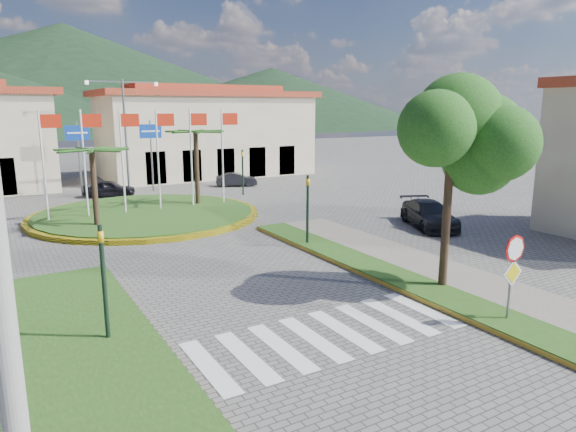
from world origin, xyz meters
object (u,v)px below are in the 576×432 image
roundabout_island (146,214)px  car_dark_b (236,180)px  stop_sign (513,264)px  deciduous_tree (452,136)px  car_side_right (429,214)px  car_dark_a (109,188)px

roundabout_island → car_dark_b: 12.29m
stop_sign → deciduous_tree: (0.60, 3.04, 3.38)m
car_side_right → deciduous_tree: bearing=-109.4°
stop_sign → car_dark_a: bearing=100.6°
deciduous_tree → car_side_right: (6.50, 7.05, -4.50)m
deciduous_tree → car_side_right: size_ratio=1.47×
deciduous_tree → car_dark_a: (-5.85, 25.00, -4.59)m
roundabout_island → stop_sign: 20.69m
car_dark_b → car_side_right: size_ratio=0.69×
roundabout_island → stop_sign: roundabout_island is taller
car_dark_a → car_dark_b: size_ratio=1.07×
stop_sign → car_dark_b: stop_sign is taller
car_dark_b → car_dark_a: bearing=111.1°
roundabout_island → car_dark_a: roundabout_island is taller
stop_sign → car_dark_b: bearing=81.0°
deciduous_tree → stop_sign: bearing=-101.2°
car_dark_b → car_side_right: (2.67, -17.95, 0.14)m
car_dark_a → car_dark_b: (9.68, 0.00, -0.06)m
car_dark_a → car_dark_b: car_dark_a is taller
stop_sign → car_dark_b: (4.43, 28.04, -1.26)m
car_dark_b → car_side_right: car_side_right is taller
stop_sign → car_dark_b: size_ratio=0.83×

